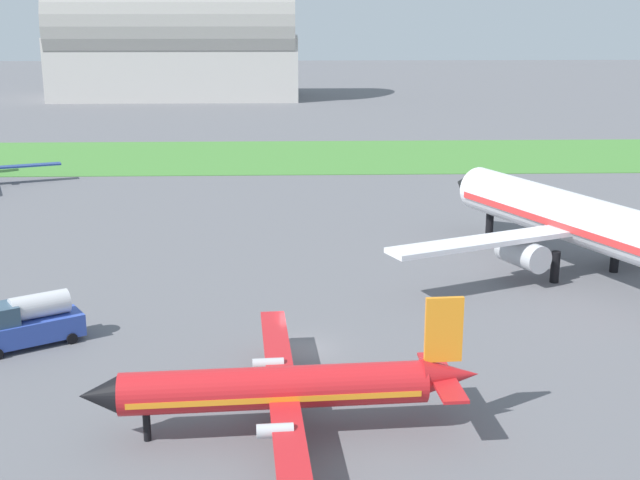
# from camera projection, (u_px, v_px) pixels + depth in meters

# --- Properties ---
(ground_plane) EXTENTS (600.00, 600.00, 0.00)m
(ground_plane) POSITION_uv_depth(u_px,v_px,m) (300.00, 349.00, 52.39)
(ground_plane) COLOR slate
(grass_taxiway_strip) EXTENTS (360.00, 28.00, 0.08)m
(grass_taxiway_strip) POSITION_uv_depth(u_px,v_px,m) (295.00, 156.00, 120.47)
(grass_taxiway_strip) COLOR #478438
(grass_taxiway_strip) RESTS_ON ground_plane
(airplane_midfield_jet) EXTENTS (32.12, 31.95, 12.05)m
(airplane_midfield_jet) POSITION_uv_depth(u_px,v_px,m) (579.00, 221.00, 66.34)
(airplane_midfield_jet) COLOR white
(airplane_midfield_jet) RESTS_ON ground_plane
(airplane_foreground_turboprop) EXTENTS (19.77, 23.07, 6.91)m
(airplane_foreground_turboprop) POSITION_uv_depth(u_px,v_px,m) (283.00, 387.00, 41.37)
(airplane_foreground_turboprop) COLOR red
(airplane_foreground_turboprop) RESTS_ON ground_plane
(fuel_truck_midfield) EXTENTS (6.79, 5.45, 3.29)m
(fuel_truck_midfield) POSITION_uv_depth(u_px,v_px,m) (27.00, 322.00, 52.58)
(fuel_truck_midfield) COLOR #334FB2
(fuel_truck_midfield) RESTS_ON ground_plane
(hangar_distant) EXTENTS (56.21, 26.65, 30.00)m
(hangar_distant) POSITION_uv_depth(u_px,v_px,m) (177.00, 39.00, 195.52)
(hangar_distant) COLOR #BCB7B2
(hangar_distant) RESTS_ON ground_plane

